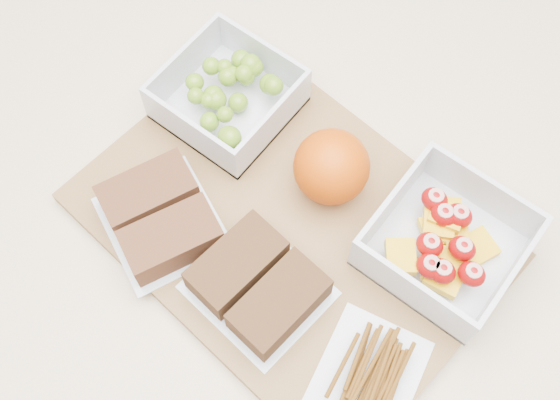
{
  "coord_description": "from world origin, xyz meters",
  "views": [
    {
      "loc": [
        0.18,
        -0.26,
        1.6
      ],
      "look_at": [
        -0.02,
        -0.01,
        0.93
      ],
      "focal_mm": 45.0,
      "sensor_mm": 36.0,
      "label": 1
    }
  ],
  "objects_px": {
    "fruit_container": "(445,243)",
    "orange": "(331,167)",
    "cutting_board": "(289,227)",
    "grape_container": "(230,95)",
    "sandwich_bag_left": "(160,217)",
    "pretzel_bag": "(369,372)",
    "sandwich_bag_center": "(258,285)"
  },
  "relations": [
    {
      "from": "cutting_board",
      "to": "sandwich_bag_left",
      "type": "xyz_separation_m",
      "value": [
        -0.11,
        -0.08,
        0.03
      ]
    },
    {
      "from": "grape_container",
      "to": "sandwich_bag_center",
      "type": "height_order",
      "value": "grape_container"
    },
    {
      "from": "grape_container",
      "to": "orange",
      "type": "xyz_separation_m",
      "value": [
        0.15,
        -0.01,
        0.02
      ]
    },
    {
      "from": "fruit_container",
      "to": "sandwich_bag_center",
      "type": "relative_size",
      "value": 1.02
    },
    {
      "from": "cutting_board",
      "to": "grape_container",
      "type": "distance_m",
      "value": 0.16
    },
    {
      "from": "fruit_container",
      "to": "pretzel_bag",
      "type": "distance_m",
      "value": 0.15
    },
    {
      "from": "fruit_container",
      "to": "orange",
      "type": "height_order",
      "value": "orange"
    },
    {
      "from": "fruit_container",
      "to": "sandwich_bag_left",
      "type": "bearing_deg",
      "value": -148.43
    },
    {
      "from": "sandwich_bag_left",
      "to": "sandwich_bag_center",
      "type": "xyz_separation_m",
      "value": [
        0.13,
        0.0,
        0.0
      ]
    },
    {
      "from": "grape_container",
      "to": "fruit_container",
      "type": "relative_size",
      "value": 0.94
    },
    {
      "from": "grape_container",
      "to": "sandwich_bag_left",
      "type": "distance_m",
      "value": 0.16
    },
    {
      "from": "fruit_container",
      "to": "orange",
      "type": "relative_size",
      "value": 1.75
    },
    {
      "from": "sandwich_bag_center",
      "to": "pretzel_bag",
      "type": "distance_m",
      "value": 0.14
    },
    {
      "from": "fruit_container",
      "to": "sandwich_bag_center",
      "type": "bearing_deg",
      "value": -129.77
    },
    {
      "from": "sandwich_bag_left",
      "to": "sandwich_bag_center",
      "type": "relative_size",
      "value": 1.16
    },
    {
      "from": "grape_container",
      "to": "orange",
      "type": "bearing_deg",
      "value": -4.33
    },
    {
      "from": "cutting_board",
      "to": "orange",
      "type": "height_order",
      "value": "orange"
    },
    {
      "from": "sandwich_bag_center",
      "to": "fruit_container",
      "type": "bearing_deg",
      "value": 50.23
    },
    {
      "from": "grape_container",
      "to": "sandwich_bag_left",
      "type": "bearing_deg",
      "value": -77.31
    },
    {
      "from": "fruit_container",
      "to": "sandwich_bag_left",
      "type": "xyz_separation_m",
      "value": [
        -0.25,
        -0.15,
        -0.0
      ]
    },
    {
      "from": "cutting_board",
      "to": "sandwich_bag_center",
      "type": "relative_size",
      "value": 3.05
    },
    {
      "from": "sandwich_bag_left",
      "to": "pretzel_bag",
      "type": "bearing_deg",
      "value": 0.57
    },
    {
      "from": "sandwich_bag_center",
      "to": "orange",
      "type": "bearing_deg",
      "value": 95.73
    },
    {
      "from": "cutting_board",
      "to": "grape_container",
      "type": "bearing_deg",
      "value": 157.6
    },
    {
      "from": "fruit_container",
      "to": "sandwich_bag_left",
      "type": "height_order",
      "value": "fruit_container"
    },
    {
      "from": "cutting_board",
      "to": "pretzel_bag",
      "type": "height_order",
      "value": "pretzel_bag"
    },
    {
      "from": "sandwich_bag_left",
      "to": "fruit_container",
      "type": "bearing_deg",
      "value": 31.57
    },
    {
      "from": "cutting_board",
      "to": "orange",
      "type": "distance_m",
      "value": 0.08
    },
    {
      "from": "orange",
      "to": "sandwich_bag_center",
      "type": "xyz_separation_m",
      "value": [
        0.01,
        -0.14,
        -0.02
      ]
    },
    {
      "from": "sandwich_bag_left",
      "to": "orange",
      "type": "bearing_deg",
      "value": 52.61
    },
    {
      "from": "fruit_container",
      "to": "pretzel_bag",
      "type": "xyz_separation_m",
      "value": [
        0.01,
        -0.15,
        -0.01
      ]
    },
    {
      "from": "grape_container",
      "to": "orange",
      "type": "height_order",
      "value": "orange"
    }
  ]
}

